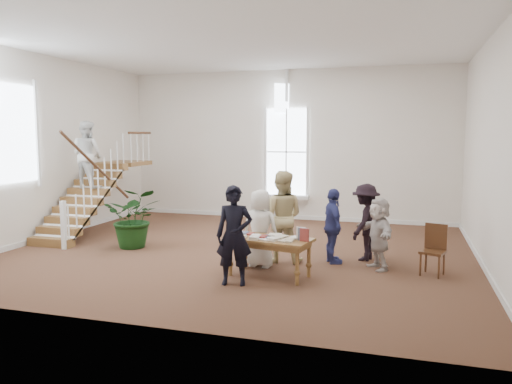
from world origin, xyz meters
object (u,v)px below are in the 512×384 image
(woman_cluster_a, at_px, (333,226))
(woman_cluster_b, at_px, (365,222))
(woman_cluster_c, at_px, (379,234))
(person_yellow, at_px, (281,216))
(police_officer, at_px, (234,235))
(elderly_woman, at_px, (260,228))
(side_chair, at_px, (434,247))
(floor_plant, at_px, (134,218))
(library_table, at_px, (269,242))

(woman_cluster_a, xyz_separation_m, woman_cluster_b, (0.60, 0.45, 0.04))
(woman_cluster_a, height_order, woman_cluster_c, woman_cluster_a)
(person_yellow, distance_m, woman_cluster_c, 1.94)
(police_officer, distance_m, woman_cluster_b, 3.12)
(elderly_woman, distance_m, side_chair, 3.26)
(woman_cluster_c, height_order, floor_plant, woman_cluster_c)
(library_table, bearing_deg, person_yellow, 102.59)
(person_yellow, height_order, floor_plant, person_yellow)
(library_table, xyz_separation_m, woman_cluster_b, (1.57, 1.73, 0.16))
(woman_cluster_c, relative_size, floor_plant, 1.01)
(side_chair, bearing_deg, person_yellow, -163.61)
(elderly_woman, height_order, person_yellow, person_yellow)
(library_table, xyz_separation_m, person_yellow, (-0.05, 1.10, 0.30))
(elderly_woman, bearing_deg, person_yellow, -113.74)
(police_officer, bearing_deg, side_chair, 15.19)
(elderly_woman, height_order, woman_cluster_b, woman_cluster_b)
(library_table, relative_size, woman_cluster_b, 1.03)
(library_table, distance_m, woman_cluster_a, 1.62)
(woman_cluster_b, xyz_separation_m, floor_plant, (-5.15, -0.36, -0.10))
(woman_cluster_b, bearing_deg, side_chair, 76.13)
(library_table, height_order, person_yellow, person_yellow)
(elderly_woman, distance_m, woman_cluster_c, 2.27)
(elderly_woman, bearing_deg, library_table, 127.12)
(library_table, xyz_separation_m, elderly_woman, (-0.35, 0.60, 0.13))
(side_chair, bearing_deg, elderly_woman, -154.58)
(library_table, relative_size, woman_cluster_a, 1.08)
(elderly_woman, bearing_deg, floor_plant, -6.28)
(floor_plant, bearing_deg, woman_cluster_b, 3.95)
(floor_plant, bearing_deg, person_yellow, -4.46)
(person_yellow, bearing_deg, woman_cluster_b, -162.55)
(library_table, bearing_deg, woman_cluster_a, 62.97)
(elderly_woman, relative_size, woman_cluster_a, 1.01)
(library_table, height_order, floor_plant, floor_plant)
(side_chair, bearing_deg, woman_cluster_c, -166.49)
(side_chair, bearing_deg, police_officer, -135.25)
(library_table, height_order, police_officer, police_officer)
(floor_plant, height_order, side_chair, floor_plant)
(person_yellow, relative_size, woman_cluster_c, 1.34)
(person_yellow, bearing_deg, library_table, 88.68)
(woman_cluster_b, bearing_deg, floor_plant, -70.48)
(woman_cluster_a, xyz_separation_m, woman_cluster_c, (0.90, -0.20, -0.06))
(police_officer, distance_m, side_chair, 3.73)
(woman_cluster_c, distance_m, floor_plant, 5.45)
(woman_cluster_b, bearing_deg, woman_cluster_a, -37.56)
(woman_cluster_c, bearing_deg, elderly_woman, -106.32)
(police_officer, bearing_deg, woman_cluster_b, 38.58)
(woman_cluster_a, distance_m, woman_cluster_b, 0.75)
(woman_cluster_c, bearing_deg, woman_cluster_b, 176.26)
(person_yellow, height_order, woman_cluster_c, person_yellow)
(side_chair, bearing_deg, floor_plant, -164.90)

